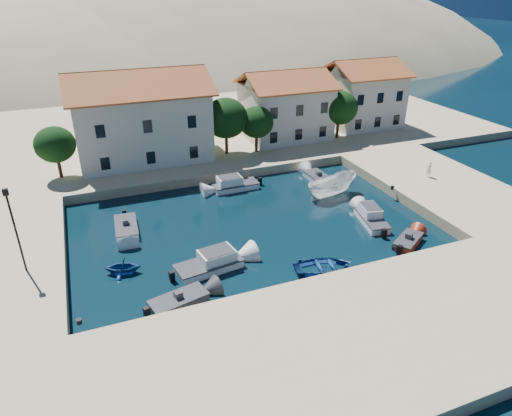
# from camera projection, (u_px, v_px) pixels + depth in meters

# --- Properties ---
(ground) EXTENTS (400.00, 400.00, 0.00)m
(ground) POSITION_uv_depth(u_px,v_px,m) (302.00, 291.00, 31.35)
(ground) COLOR black
(ground) RESTS_ON ground
(quay_south) EXTENTS (52.00, 12.00, 1.00)m
(quay_south) POSITION_uv_depth(u_px,v_px,m) (350.00, 343.00, 26.14)
(quay_south) COLOR #CEB98D
(quay_south) RESTS_ON ground
(quay_east) EXTENTS (11.00, 20.00, 1.00)m
(quay_east) POSITION_uv_depth(u_px,v_px,m) (439.00, 185.00, 46.17)
(quay_east) COLOR #CEB98D
(quay_east) RESTS_ON ground
(quay_west) EXTENTS (8.00, 20.00, 1.00)m
(quay_west) POSITION_uv_depth(u_px,v_px,m) (7.00, 266.00, 33.19)
(quay_west) COLOR #CEB98D
(quay_west) RESTS_ON ground
(quay_north) EXTENTS (80.00, 36.00, 1.00)m
(quay_north) POSITION_uv_depth(u_px,v_px,m) (192.00, 129.00, 63.35)
(quay_north) COLOR #CEB98D
(quay_north) RESTS_ON ground
(hills) EXTENTS (254.00, 176.00, 99.00)m
(hills) POSITION_uv_depth(u_px,v_px,m) (187.00, 122.00, 151.34)
(hills) COLOR gray
(hills) RESTS_ON ground
(building_left) EXTENTS (14.70, 9.45, 9.70)m
(building_left) POSITION_uv_depth(u_px,v_px,m) (140.00, 114.00, 49.97)
(building_left) COLOR beige
(building_left) RESTS_ON quay_north
(building_mid) EXTENTS (10.50, 8.40, 8.30)m
(building_mid) POSITION_uv_depth(u_px,v_px,m) (285.00, 104.00, 57.04)
(building_mid) COLOR beige
(building_mid) RESTS_ON quay_north
(building_right) EXTENTS (9.45, 8.40, 8.80)m
(building_right) POSITION_uv_depth(u_px,v_px,m) (363.00, 92.00, 61.70)
(building_right) COLOR beige
(building_right) RESTS_ON quay_north
(trees) EXTENTS (37.30, 5.30, 6.45)m
(trees) POSITION_uv_depth(u_px,v_px,m) (239.00, 120.00, 51.81)
(trees) COLOR #382314
(trees) RESTS_ON quay_north
(lamppost) EXTENTS (0.35, 0.25, 6.22)m
(lamppost) POSITION_uv_depth(u_px,v_px,m) (14.00, 223.00, 30.11)
(lamppost) COLOR black
(lamppost) RESTS_ON quay_west
(bollards) EXTENTS (29.36, 9.56, 0.30)m
(bollards) POSITION_uv_depth(u_px,v_px,m) (313.00, 242.00, 34.97)
(bollards) COLOR black
(bollards) RESTS_ON ground
(motorboat_grey_sw) EXTENTS (4.10, 2.54, 1.25)m
(motorboat_grey_sw) POSITION_uv_depth(u_px,v_px,m) (179.00, 301.00, 29.86)
(motorboat_grey_sw) COLOR #38383D
(motorboat_grey_sw) RESTS_ON ground
(cabin_cruiser_south) EXTENTS (5.17, 2.81, 1.60)m
(cabin_cruiser_south) POSITION_uv_depth(u_px,v_px,m) (209.00, 264.00, 33.43)
(cabin_cruiser_south) COLOR white
(cabin_cruiser_south) RESTS_ON ground
(rowboat_south) EXTENTS (4.84, 3.84, 0.90)m
(rowboat_south) POSITION_uv_depth(u_px,v_px,m) (323.00, 270.00, 33.60)
(rowboat_south) COLOR navy
(rowboat_south) RESTS_ON ground
(motorboat_red_se) EXTENTS (3.47, 2.90, 1.25)m
(motorboat_red_se) POSITION_uv_depth(u_px,v_px,m) (408.00, 241.00, 36.66)
(motorboat_red_se) COLOR maroon
(motorboat_red_se) RESTS_ON ground
(cabin_cruiser_east) EXTENTS (2.61, 4.59, 1.60)m
(cabin_cruiser_east) POSITION_uv_depth(u_px,v_px,m) (372.00, 219.00, 39.77)
(cabin_cruiser_east) COLOR white
(cabin_cruiser_east) RESTS_ON ground
(boat_east) EXTENTS (6.09, 3.26, 2.23)m
(boat_east) POSITION_uv_depth(u_px,v_px,m) (331.00, 196.00, 45.09)
(boat_east) COLOR white
(boat_east) RESTS_ON ground
(motorboat_white_ne) EXTENTS (1.95, 3.96, 1.25)m
(motorboat_white_ne) POSITION_uv_depth(u_px,v_px,m) (319.00, 178.00, 48.31)
(motorboat_white_ne) COLOR white
(motorboat_white_ne) RESTS_ON ground
(rowboat_west) EXTENTS (3.14, 2.89, 1.38)m
(rowboat_west) POSITION_uv_depth(u_px,v_px,m) (123.00, 273.00, 33.26)
(rowboat_west) COLOR navy
(rowboat_west) RESTS_ON ground
(motorboat_white_west) EXTENTS (2.10, 4.23, 1.25)m
(motorboat_white_west) POSITION_uv_depth(u_px,v_px,m) (126.00, 227.00, 38.72)
(motorboat_white_west) COLOR white
(motorboat_white_west) RESTS_ON ground
(cabin_cruiser_north) EXTENTS (4.63, 2.00, 1.60)m
(cabin_cruiser_north) POSITION_uv_depth(u_px,v_px,m) (236.00, 184.00, 46.37)
(cabin_cruiser_north) COLOR white
(cabin_cruiser_north) RESTS_ON ground
(pedestrian) EXTENTS (0.61, 0.41, 1.65)m
(pedestrian) POSITION_uv_depth(u_px,v_px,m) (429.00, 169.00, 46.46)
(pedestrian) COLOR white
(pedestrian) RESTS_ON quay_east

